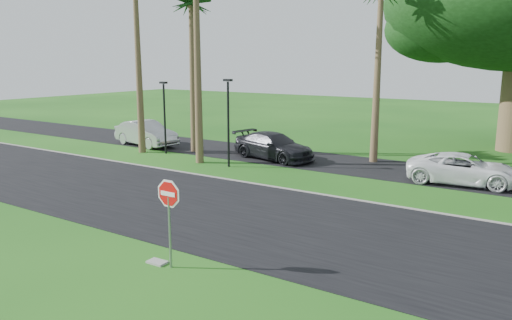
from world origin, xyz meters
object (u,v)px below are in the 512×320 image
(car_minivan, at_px, (464,169))
(car_dark, at_px, (274,146))
(car_silver, at_px, (146,134))
(stop_sign_near, at_px, (169,205))
(car_red, at_px, (268,144))

(car_minivan, bearing_deg, car_dark, 82.75)
(car_silver, bearing_deg, car_dark, -76.66)
(car_dark, relative_size, car_minivan, 1.04)
(stop_sign_near, height_order, car_minivan, stop_sign_near)
(car_red, height_order, car_dark, car_dark)
(car_red, relative_size, car_dark, 0.81)
(stop_sign_near, xyz_separation_m, car_silver, (-15.01, 13.83, -0.96))
(car_silver, distance_m, car_minivan, 19.79)
(stop_sign_near, bearing_deg, car_silver, 137.35)
(stop_sign_near, bearing_deg, car_red, 112.79)
(car_silver, xyz_separation_m, car_dark, (9.45, 0.73, -0.07))
(car_red, bearing_deg, car_dark, -119.16)
(car_red, bearing_deg, car_silver, 110.32)
(car_red, distance_m, car_dark, 1.11)
(car_dark, xyz_separation_m, car_minivan, (10.34, -0.23, -0.06))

